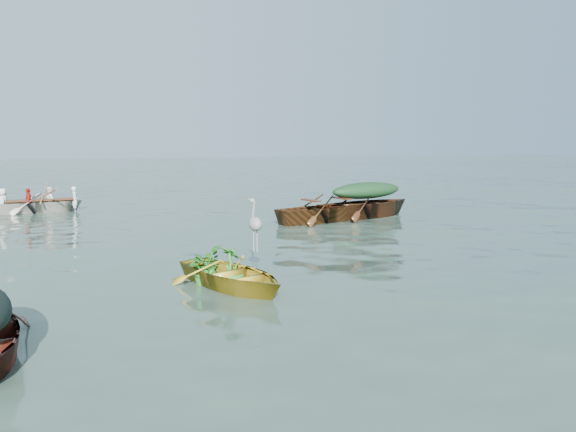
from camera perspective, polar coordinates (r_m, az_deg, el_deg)
name	(u,v)px	position (r m, az deg, el deg)	size (l,w,h in m)	color
ground	(326,268)	(10.77, 3.92, -5.26)	(140.00, 140.00, 0.00)	#395042
yellow_dinghy	(232,288)	(9.37, -5.74, -7.26)	(1.31, 3.01, 0.80)	gold
green_tarp_boat	(366,217)	(17.90, 7.94, -0.13)	(1.52, 4.89, 1.17)	#4A2711
open_wooden_boat	(326,221)	(16.86, 3.87, -0.56)	(1.43, 4.59, 1.08)	#5C3517
rowed_boat	(41,212)	(20.68, -23.84, 0.33)	(1.14, 3.81, 0.88)	beige
green_tarp_cover	(367,191)	(17.81, 7.99, 2.57)	(0.84, 2.69, 0.52)	#17381C
thwart_benches	(326,203)	(16.79, 3.89, 1.34)	(0.86, 2.29, 0.04)	#411D0F
heron	(255,232)	(9.56, -3.34, -1.66)	(0.28, 0.40, 0.92)	gray
dinghy_weeds	(213,241)	(9.67, -7.61, -2.56)	(0.70, 0.90, 0.60)	#226A1C
rowers	(39,188)	(20.60, -23.96, 2.59)	(1.03, 2.66, 0.76)	silver
oars	(40,199)	(20.63, -23.91, 1.63)	(2.60, 0.60, 0.06)	#955B38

